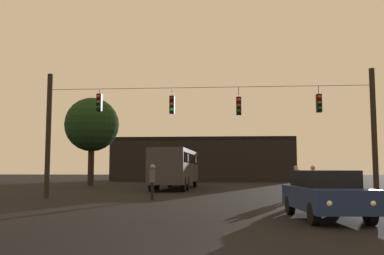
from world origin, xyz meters
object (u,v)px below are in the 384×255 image
object	(u,v)px
city_bus	(176,165)
car_near_right	(325,194)
pedestrian_near_bus	(296,180)
pedestrian_crossing_right	(297,182)
tree_left_silhouette	(92,125)
car_far_left	(176,177)
pedestrian_crossing_left	(313,180)
pedestrian_crossing_center	(152,180)

from	to	relation	value
city_bus	car_near_right	size ratio (longest dim) A/B	2.49
city_bus	car_near_right	xyz separation A→B (m)	(6.97, -19.71, -1.07)
city_bus	pedestrian_near_bus	bearing A→B (deg)	-53.02
city_bus	pedestrian_crossing_right	size ratio (longest dim) A/B	6.89
pedestrian_crossing_right	car_near_right	bearing A→B (deg)	-93.26
pedestrian_near_bus	tree_left_silhouette	xyz separation A→B (m)	(-16.19, 15.52, 4.67)
car_near_right	tree_left_silhouette	size ratio (longest dim) A/B	0.54
car_near_right	car_far_left	world-z (taller)	same
pedestrian_crossing_left	pedestrian_near_bus	world-z (taller)	pedestrian_near_bus
city_bus	car_far_left	size ratio (longest dim) A/B	2.52
pedestrian_crossing_right	tree_left_silhouette	world-z (taller)	tree_left_silhouette
pedestrian_crossing_left	pedestrian_near_bus	xyz separation A→B (m)	(-0.74, 0.81, 0.00)
pedestrian_crossing_center	car_near_right	bearing A→B (deg)	-48.86
pedestrian_crossing_left	pedestrian_near_bus	bearing A→B (deg)	132.27
car_far_left	pedestrian_crossing_right	size ratio (longest dim) A/B	2.74
pedestrian_near_bus	pedestrian_crossing_center	bearing A→B (deg)	-166.69
pedestrian_near_bus	car_far_left	bearing A→B (deg)	114.59
city_bus	pedestrian_crossing_center	xyz separation A→B (m)	(0.15, -11.90, -0.84)
city_bus	tree_left_silhouette	distance (m)	10.80
pedestrian_crossing_left	tree_left_silhouette	size ratio (longest dim) A/B	0.21
pedestrian_crossing_left	car_near_right	bearing A→B (deg)	-99.05
car_near_right	tree_left_silhouette	xyz separation A→B (m)	(-15.54, 25.10, 4.86)
city_bus	pedestrian_crossing_left	distance (m)	13.81
car_near_right	tree_left_silhouette	bearing A→B (deg)	121.76
pedestrian_crossing_center	car_far_left	bearing A→B (deg)	93.11
city_bus	pedestrian_crossing_center	size ratio (longest dim) A/B	6.17
car_near_right	pedestrian_near_bus	size ratio (longest dim) A/B	2.56
pedestrian_crossing_right	pedestrian_near_bus	xyz separation A→B (m)	(0.19, 1.37, 0.09)
pedestrian_crossing_left	tree_left_silhouette	distance (m)	23.98
city_bus	pedestrian_near_bus	xyz separation A→B (m)	(7.63, -10.13, -0.88)
car_near_right	pedestrian_crossing_right	bearing A→B (deg)	86.74
pedestrian_near_bus	car_near_right	bearing A→B (deg)	-93.93
pedestrian_crossing_right	tree_left_silhouette	size ratio (longest dim) A/B	0.20
car_near_right	pedestrian_crossing_center	bearing A→B (deg)	131.14
pedestrian_crossing_left	pedestrian_crossing_right	bearing A→B (deg)	-148.87
car_far_left	tree_left_silhouette	xyz separation A→B (m)	(-7.60, -3.26, 4.86)
car_far_left	pedestrian_crossing_right	xyz separation A→B (m)	(8.40, -20.15, 0.11)
city_bus	pedestrian_crossing_right	bearing A→B (deg)	-57.11
pedestrian_crossing_right	city_bus	bearing A→B (deg)	122.89
pedestrian_crossing_left	pedestrian_crossing_right	xyz separation A→B (m)	(-0.93, -0.56, -0.09)
car_near_right	pedestrian_crossing_right	world-z (taller)	pedestrian_crossing_right
car_far_left	pedestrian_near_bus	bearing A→B (deg)	-65.41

